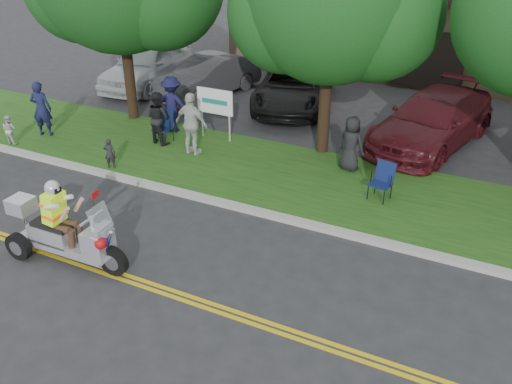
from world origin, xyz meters
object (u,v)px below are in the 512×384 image
at_px(trike_scooter, 63,233).
at_px(parked_car_far_left, 148,64).
at_px(parked_car_right, 433,120).
at_px(lawn_chair_a, 164,124).
at_px(lawn_chair_b, 383,178).
at_px(spectator_adult_mid, 158,118).
at_px(spectator_adult_right, 192,124).
at_px(parked_car_left, 208,77).
at_px(parked_car_mid, 293,87).
at_px(spectator_adult_left, 41,109).

xyz_separation_m(trike_scooter, parked_car_far_left, (-5.92, 11.15, 0.23)).
bearing_deg(parked_car_right, trike_scooter, -105.80).
bearing_deg(parked_car_far_left, trike_scooter, -67.62).
relative_size(lawn_chair_a, lawn_chair_b, 1.04).
height_order(lawn_chair_a, lawn_chair_b, lawn_chair_a).
relative_size(spectator_adult_mid, spectator_adult_right, 0.87).
bearing_deg(parked_car_right, lawn_chair_b, -81.02).
relative_size(parked_car_left, parked_car_mid, 0.87).
distance_m(lawn_chair_b, parked_car_right, 4.38).
distance_m(lawn_chair_b, spectator_adult_left, 11.00).
height_order(trike_scooter, spectator_adult_left, trike_scooter).
distance_m(spectator_adult_mid, parked_car_far_left, 6.56).
relative_size(spectator_adult_mid, parked_car_far_left, 0.31).
relative_size(trike_scooter, lawn_chair_a, 2.88).
relative_size(lawn_chair_b, spectator_adult_left, 0.55).
distance_m(lawn_chair_b, spectator_adult_right, 5.85).
bearing_deg(spectator_adult_left, parked_car_right, -177.42).
height_order(trike_scooter, lawn_chair_b, trike_scooter).
relative_size(lawn_chair_a, parked_car_far_left, 0.19).
relative_size(trike_scooter, spectator_adult_left, 1.63).
bearing_deg(trike_scooter, spectator_adult_left, 136.80).
bearing_deg(spectator_adult_right, parked_car_left, -59.37).
height_order(lawn_chair_a, parked_car_left, parked_car_left).
bearing_deg(spectator_adult_mid, lawn_chair_a, -96.45).
bearing_deg(parked_car_mid, parked_car_left, 170.53).
distance_m(spectator_adult_left, parked_car_right, 12.47).
bearing_deg(lawn_chair_a, parked_car_right, 26.24).
relative_size(spectator_adult_right, parked_car_far_left, 0.36).
bearing_deg(lawn_chair_b, parked_car_far_left, 165.68).
bearing_deg(trike_scooter, lawn_chair_a, 103.88).
bearing_deg(spectator_adult_left, parked_car_left, -134.02).
height_order(lawn_chair_a, parked_car_mid, parked_car_mid).
distance_m(trike_scooter, lawn_chair_b, 7.79).
bearing_deg(trike_scooter, spectator_adult_right, 92.41).
height_order(trike_scooter, parked_car_left, trike_scooter).
bearing_deg(parked_car_mid, spectator_adult_right, -114.35).
xyz_separation_m(spectator_adult_mid, spectator_adult_right, (1.40, -0.26, 0.12)).
bearing_deg(trike_scooter, parked_car_left, 103.50).
relative_size(spectator_adult_right, parked_car_mid, 0.35).
distance_m(parked_car_mid, parked_car_right, 5.56).
bearing_deg(parked_car_far_left, lawn_chair_b, -31.68).
height_order(lawn_chair_b, spectator_adult_left, spectator_adult_left).
relative_size(spectator_adult_mid, parked_car_right, 0.29).
distance_m(spectator_adult_left, spectator_adult_mid, 3.91).
xyz_separation_m(lawn_chair_a, lawn_chair_b, (7.16, -0.66, -0.02)).
xyz_separation_m(spectator_adult_mid, parked_car_right, (7.68, 3.88, -0.11)).
bearing_deg(spectator_adult_right, parked_car_right, -141.94).
xyz_separation_m(parked_car_far_left, parked_car_right, (11.81, -1.21, -0.08)).
bearing_deg(parked_car_left, spectator_adult_mid, -63.49).
xyz_separation_m(lawn_chair_b, parked_car_right, (0.45, 4.36, 0.16)).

